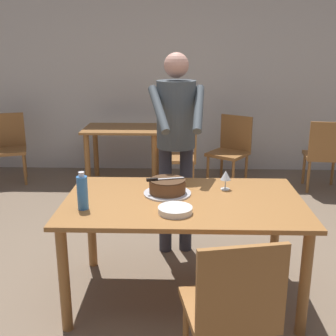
% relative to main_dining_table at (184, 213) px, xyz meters
% --- Properties ---
extents(ground_plane, '(14.00, 14.00, 0.00)m').
position_rel_main_dining_table_xyz_m(ground_plane, '(0.00, 0.00, -0.65)').
color(ground_plane, '#7A6651').
extents(back_wall, '(10.00, 0.12, 2.70)m').
position_rel_main_dining_table_xyz_m(back_wall, '(0.00, 3.35, 0.70)').
color(back_wall, silver).
rests_on(back_wall, ground_plane).
extents(main_dining_table, '(1.65, 0.98, 0.75)m').
position_rel_main_dining_table_xyz_m(main_dining_table, '(0.00, 0.00, 0.00)').
color(main_dining_table, '#9E6633').
rests_on(main_dining_table, ground_plane).
extents(cake_on_platter, '(0.34, 0.34, 0.11)m').
position_rel_main_dining_table_xyz_m(cake_on_platter, '(-0.12, 0.11, 0.15)').
color(cake_on_platter, silver).
rests_on(cake_on_platter, main_dining_table).
extents(cake_knife, '(0.27, 0.09, 0.02)m').
position_rel_main_dining_table_xyz_m(cake_knife, '(-0.19, 0.09, 0.22)').
color(cake_knife, silver).
rests_on(cake_knife, cake_on_platter).
extents(plate_stack, '(0.22, 0.22, 0.04)m').
position_rel_main_dining_table_xyz_m(plate_stack, '(-0.06, -0.25, 0.12)').
color(plate_stack, white).
rests_on(plate_stack, main_dining_table).
extents(wine_glass_near, '(0.08, 0.08, 0.14)m').
position_rel_main_dining_table_xyz_m(wine_glass_near, '(0.31, 0.22, 0.20)').
color(wine_glass_near, silver).
rests_on(wine_glass_near, main_dining_table).
extents(water_bottle, '(0.07, 0.07, 0.25)m').
position_rel_main_dining_table_xyz_m(water_bottle, '(-0.65, -0.19, 0.21)').
color(water_bottle, '#387AC6').
rests_on(water_bottle, main_dining_table).
extents(person_cutting_cake, '(0.46, 0.57, 1.72)m').
position_rel_main_dining_table_xyz_m(person_cutting_cake, '(-0.06, 0.70, 0.42)').
color(person_cutting_cake, '#2D2D38').
rests_on(person_cutting_cake, ground_plane).
extents(chair_near_side, '(0.52, 0.52, 0.90)m').
position_rel_main_dining_table_xyz_m(chair_near_side, '(0.24, -0.87, -0.16)').
color(chair_near_side, '#9E6633').
rests_on(chair_near_side, ground_plane).
extents(background_table, '(1.00, 0.70, 0.74)m').
position_rel_main_dining_table_xyz_m(background_table, '(-0.78, 2.65, -0.07)').
color(background_table, '#9E6633').
rests_on(background_table, ground_plane).
extents(background_chair_0, '(0.61, 0.61, 0.90)m').
position_rel_main_dining_table_xyz_m(background_chair_0, '(0.63, 2.58, -0.16)').
color(background_chair_0, '#9E6633').
rests_on(background_chair_0, ground_plane).
extents(background_chair_1, '(0.45, 0.45, 0.90)m').
position_rel_main_dining_table_xyz_m(background_chair_1, '(0.03, 2.30, -0.16)').
color(background_chair_1, '#9E6633').
rests_on(background_chair_1, ground_plane).
extents(background_chair_2, '(0.56, 0.56, 0.90)m').
position_rel_main_dining_table_xyz_m(background_chair_2, '(-2.32, 2.67, -0.16)').
color(background_chair_2, '#9E6633').
rests_on(background_chair_2, ground_plane).
extents(background_chair_3, '(0.49, 0.49, 0.90)m').
position_rel_main_dining_table_xyz_m(background_chair_3, '(1.76, 2.37, -0.16)').
color(background_chair_3, '#9E6633').
rests_on(background_chair_3, ground_plane).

